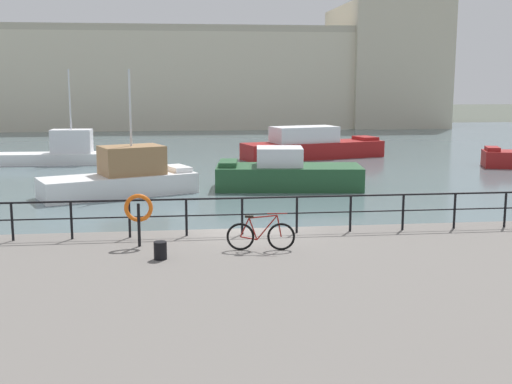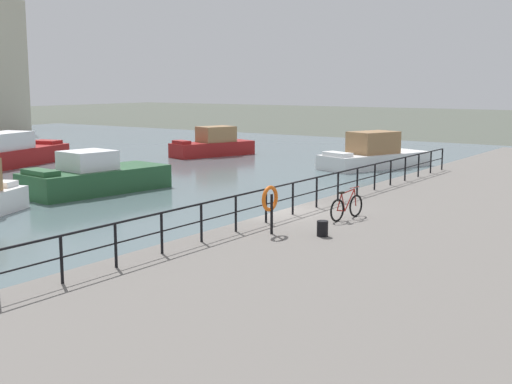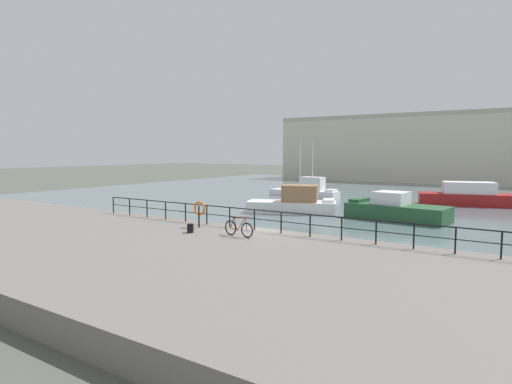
{
  "view_description": "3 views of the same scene",
  "coord_description": "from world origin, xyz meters",
  "px_view_note": "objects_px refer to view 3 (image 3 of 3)",
  "views": [
    {
      "loc": [
        -2.03,
        -18.69,
        5.29
      ],
      "look_at": [
        0.26,
        0.49,
        1.96
      ],
      "focal_mm": 45.57,
      "sensor_mm": 36.0,
      "label": 1
    },
    {
      "loc": [
        -18.97,
        -12.19,
        5.22
      ],
      "look_at": [
        -0.33,
        0.68,
        1.58
      ],
      "focal_mm": 47.64,
      "sensor_mm": 36.0,
      "label": 2
    },
    {
      "loc": [
        11.75,
        -18.95,
        4.96
      ],
      "look_at": [
        -1.37,
        1.05,
        2.72
      ],
      "focal_mm": 30.28,
      "sensor_mm": 36.0,
      "label": 3
    }
  ],
  "objects_px": {
    "life_ring_stand": "(199,209)",
    "moored_harbor_tender": "(475,197)",
    "harbor_building": "(488,148)",
    "moored_cabin_cruiser": "(307,190)",
    "moored_small_launch": "(295,203)",
    "parked_bicycle": "(239,228)",
    "mooring_bollard": "(190,228)",
    "moored_red_daysailer": "(396,210)"
  },
  "relations": [
    {
      "from": "mooring_bollard",
      "to": "moored_red_daysailer",
      "type": "bearing_deg",
      "value": 69.91
    },
    {
      "from": "moored_cabin_cruiser",
      "to": "moored_red_daysailer",
      "type": "distance_m",
      "value": 16.78
    },
    {
      "from": "moored_cabin_cruiser",
      "to": "moored_red_daysailer",
      "type": "xyz_separation_m",
      "value": [
        12.65,
        -11.02,
        0.0
      ]
    },
    {
      "from": "mooring_bollard",
      "to": "life_ring_stand",
      "type": "height_order",
      "value": "life_ring_stand"
    },
    {
      "from": "parked_bicycle",
      "to": "moored_cabin_cruiser",
      "type": "bearing_deg",
      "value": 116.65
    },
    {
      "from": "harbor_building",
      "to": "life_ring_stand",
      "type": "bearing_deg",
      "value": -97.8
    },
    {
      "from": "moored_harbor_tender",
      "to": "parked_bicycle",
      "type": "relative_size",
      "value": 5.77
    },
    {
      "from": "moored_small_launch",
      "to": "moored_harbor_tender",
      "type": "xyz_separation_m",
      "value": [
        11.62,
        13.23,
        0.02
      ]
    },
    {
      "from": "parked_bicycle",
      "to": "life_ring_stand",
      "type": "distance_m",
      "value": 3.29
    },
    {
      "from": "harbor_building",
      "to": "moored_red_daysailer",
      "type": "height_order",
      "value": "harbor_building"
    },
    {
      "from": "moored_small_launch",
      "to": "mooring_bollard",
      "type": "distance_m",
      "value": 14.94
    },
    {
      "from": "moored_small_launch",
      "to": "mooring_bollard",
      "type": "xyz_separation_m",
      "value": [
        2.09,
        -14.79,
        0.34
      ]
    },
    {
      "from": "moored_small_launch",
      "to": "parked_bicycle",
      "type": "xyz_separation_m",
      "value": [
        4.63,
        -14.25,
        0.51
      ]
    },
    {
      "from": "harbor_building",
      "to": "moored_small_launch",
      "type": "relative_size",
      "value": 7.48
    },
    {
      "from": "moored_cabin_cruiser",
      "to": "parked_bicycle",
      "type": "bearing_deg",
      "value": -69.06
    },
    {
      "from": "moored_small_launch",
      "to": "moored_harbor_tender",
      "type": "distance_m",
      "value": 17.61
    },
    {
      "from": "moored_small_launch",
      "to": "parked_bicycle",
      "type": "relative_size",
      "value": 4.22
    },
    {
      "from": "life_ring_stand",
      "to": "mooring_bollard",
      "type": "bearing_deg",
      "value": -67.12
    },
    {
      "from": "moored_cabin_cruiser",
      "to": "moored_harbor_tender",
      "type": "relative_size",
      "value": 0.77
    },
    {
      "from": "harbor_building",
      "to": "parked_bicycle",
      "type": "height_order",
      "value": "harbor_building"
    },
    {
      "from": "parked_bicycle",
      "to": "moored_small_launch",
      "type": "bearing_deg",
      "value": 114.78
    },
    {
      "from": "harbor_building",
      "to": "mooring_bollard",
      "type": "bearing_deg",
      "value": -97.08
    },
    {
      "from": "parked_bicycle",
      "to": "mooring_bollard",
      "type": "distance_m",
      "value": 2.61
    },
    {
      "from": "harbor_building",
      "to": "moored_red_daysailer",
      "type": "relative_size",
      "value": 7.54
    },
    {
      "from": "mooring_bollard",
      "to": "life_ring_stand",
      "type": "xyz_separation_m",
      "value": [
        -0.58,
        1.38,
        0.75
      ]
    },
    {
      "from": "harbor_building",
      "to": "mooring_bollard",
      "type": "relative_size",
      "value": 126.44
    },
    {
      "from": "moored_small_launch",
      "to": "moored_red_daysailer",
      "type": "relative_size",
      "value": 1.01
    },
    {
      "from": "moored_red_daysailer",
      "to": "parked_bicycle",
      "type": "relative_size",
      "value": 4.18
    },
    {
      "from": "life_ring_stand",
      "to": "moored_harbor_tender",
      "type": "bearing_deg",
      "value": 69.2
    },
    {
      "from": "moored_cabin_cruiser",
      "to": "moored_harbor_tender",
      "type": "xyz_separation_m",
      "value": [
        16.45,
        1.32,
        0.12
      ]
    },
    {
      "from": "moored_red_daysailer",
      "to": "parked_bicycle",
      "type": "distance_m",
      "value": 15.49
    },
    {
      "from": "life_ring_stand",
      "to": "parked_bicycle",
      "type": "bearing_deg",
      "value": -14.94
    },
    {
      "from": "moored_red_daysailer",
      "to": "moored_harbor_tender",
      "type": "distance_m",
      "value": 12.9
    },
    {
      "from": "moored_small_launch",
      "to": "mooring_bollard",
      "type": "bearing_deg",
      "value": -104.29
    },
    {
      "from": "moored_harbor_tender",
      "to": "life_ring_stand",
      "type": "xyz_separation_m",
      "value": [
        -10.12,
        -26.64,
        1.07
      ]
    },
    {
      "from": "moored_harbor_tender",
      "to": "moored_cabin_cruiser",
      "type": "bearing_deg",
      "value": 168.94
    },
    {
      "from": "moored_harbor_tender",
      "to": "life_ring_stand",
      "type": "distance_m",
      "value": 28.52
    },
    {
      "from": "moored_red_daysailer",
      "to": "life_ring_stand",
      "type": "xyz_separation_m",
      "value": [
        -6.32,
        -14.31,
        1.19
      ]
    },
    {
      "from": "moored_harbor_tender",
      "to": "life_ring_stand",
      "type": "relative_size",
      "value": 7.29
    },
    {
      "from": "moored_small_launch",
      "to": "moored_red_daysailer",
      "type": "xyz_separation_m",
      "value": [
        7.82,
        0.9,
        -0.1
      ]
    },
    {
      "from": "harbor_building",
      "to": "moored_cabin_cruiser",
      "type": "bearing_deg",
      "value": -113.08
    },
    {
      "from": "moored_harbor_tender",
      "to": "mooring_bollard",
      "type": "xyz_separation_m",
      "value": [
        -9.53,
        -28.02,
        0.32
      ]
    }
  ]
}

